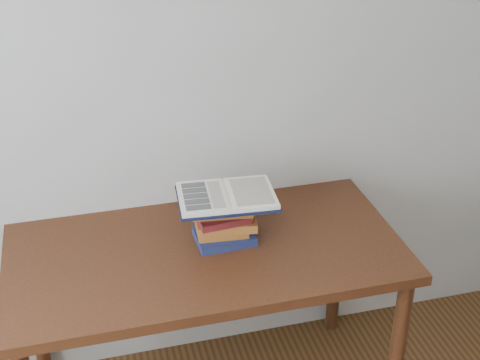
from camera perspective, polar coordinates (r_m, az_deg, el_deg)
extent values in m
cube|color=#A8A79F|center=(2.61, -7.23, 7.46)|extent=(3.50, 0.04, 2.60)
cube|color=#4D2613|center=(2.55, -2.93, -6.26)|extent=(1.49, 0.75, 0.04)
cylinder|color=#4D2613|center=(2.77, 13.19, -14.39)|extent=(0.06, 0.06, 0.76)
cylinder|color=#4D2613|center=(3.02, -17.09, -10.79)|extent=(0.06, 0.06, 0.76)
cylinder|color=#4D2613|center=(3.20, 8.21, -7.11)|extent=(0.06, 0.06, 0.76)
cube|color=#172846|center=(2.58, -1.35, -4.83)|extent=(0.23, 0.17, 0.03)
cube|color=#986422|center=(2.57, -1.59, -4.11)|extent=(0.20, 0.15, 0.03)
cube|color=#986422|center=(2.57, -1.23, -3.30)|extent=(0.25, 0.22, 0.03)
cube|color=maroon|center=(2.52, -1.57, -3.06)|extent=(0.20, 0.16, 0.03)
cube|color=#986422|center=(2.53, -1.59, -2.21)|extent=(0.25, 0.19, 0.03)
cube|color=#9B8250|center=(2.51, -1.33, -1.73)|extent=(0.21, 0.16, 0.03)
cube|color=black|center=(2.48, -1.15, -1.58)|extent=(0.38, 0.28, 0.01)
cube|color=beige|center=(2.46, -3.23, -1.51)|extent=(0.19, 0.25, 0.02)
cube|color=beige|center=(2.49, 0.91, -1.14)|extent=(0.19, 0.25, 0.02)
cylinder|color=beige|center=(2.47, -1.15, -1.36)|extent=(0.03, 0.24, 0.01)
cube|color=black|center=(2.53, -4.02, -0.43)|extent=(0.09, 0.04, 0.00)
cube|color=black|center=(2.49, -3.91, -0.89)|extent=(0.09, 0.04, 0.00)
cube|color=black|center=(2.46, -3.80, -1.36)|extent=(0.09, 0.04, 0.00)
cube|color=black|center=(2.42, -3.69, -1.85)|extent=(0.09, 0.04, 0.00)
cube|color=black|center=(2.39, -3.57, -2.35)|extent=(0.09, 0.04, 0.00)
cube|color=#BEB6A4|center=(2.46, -2.04, -1.22)|extent=(0.06, 0.20, 0.00)
cube|color=#BEB6A4|center=(2.48, 0.99, -0.94)|extent=(0.15, 0.21, 0.00)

